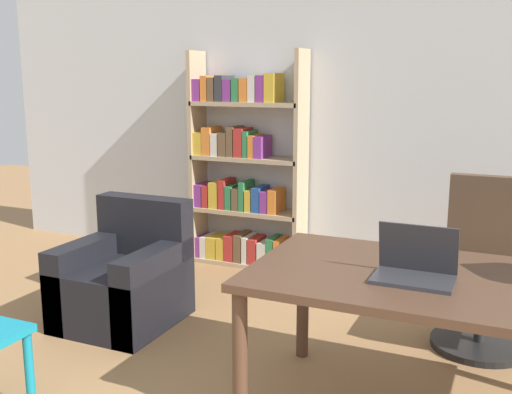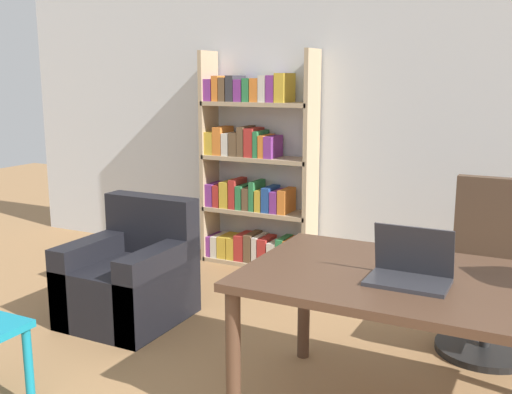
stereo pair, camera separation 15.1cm
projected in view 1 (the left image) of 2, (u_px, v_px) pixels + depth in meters
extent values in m
cube|color=silver|center=(421.00, 111.00, 4.59)|extent=(8.00, 0.06, 2.70)
cube|color=#4C3323|center=(440.00, 282.00, 2.69)|extent=(1.72, 0.96, 0.04)
cylinder|color=#4C3323|center=(240.00, 362.00, 2.71)|extent=(0.07, 0.07, 0.69)
cylinder|color=#4C3323|center=(303.00, 300.00, 3.46)|extent=(0.07, 0.07, 0.69)
cube|color=#2D2D33|center=(413.00, 280.00, 2.63)|extent=(0.35, 0.23, 0.02)
cube|color=#2D2D33|center=(418.00, 248.00, 2.69)|extent=(0.35, 0.06, 0.23)
cube|color=white|center=(418.00, 247.00, 2.69)|extent=(0.31, 0.05, 0.20)
cylinder|color=black|center=(478.00, 344.00, 3.63)|extent=(0.57, 0.57, 0.04)
cylinder|color=#262626|center=(480.00, 317.00, 3.59)|extent=(0.06, 0.06, 0.31)
cube|color=#4C3828|center=(483.00, 285.00, 3.55)|extent=(0.51, 0.51, 0.10)
cube|color=#4C3828|center=(489.00, 222.00, 3.68)|extent=(0.49, 0.08, 0.57)
cylinder|color=teal|center=(30.00, 374.00, 2.86)|extent=(0.04, 0.04, 0.43)
cube|color=black|center=(122.00, 294.00, 3.96)|extent=(0.69, 0.73, 0.40)
cube|color=black|center=(145.00, 226.00, 4.14)|extent=(0.69, 0.16, 0.40)
cube|color=black|center=(90.00, 278.00, 4.05)|extent=(0.16, 0.73, 0.54)
cube|color=black|center=(155.00, 290.00, 3.84)|extent=(0.16, 0.73, 0.54)
cube|color=tan|center=(198.00, 158.00, 5.25)|extent=(0.04, 0.28, 1.83)
cube|color=tan|center=(301.00, 164.00, 4.86)|extent=(0.04, 0.28, 1.83)
cube|color=tan|center=(248.00, 262.00, 5.23)|extent=(0.96, 0.28, 0.04)
cube|color=#7F338C|center=(203.00, 245.00, 5.39)|extent=(0.04, 0.24, 0.18)
cube|color=silver|center=(209.00, 245.00, 5.37)|extent=(0.06, 0.24, 0.19)
cube|color=gold|center=(217.00, 246.00, 5.33)|extent=(0.09, 0.24, 0.19)
cube|color=gold|center=(225.00, 247.00, 5.30)|extent=(0.07, 0.24, 0.19)
cube|color=#B72D28|center=(234.00, 246.00, 5.26)|extent=(0.09, 0.24, 0.22)
cube|color=brown|center=(243.00, 246.00, 5.23)|extent=(0.07, 0.24, 0.24)
cube|color=silver|center=(249.00, 248.00, 5.20)|extent=(0.05, 0.24, 0.23)
cube|color=#B72D28|center=(257.00, 249.00, 5.17)|extent=(0.08, 0.24, 0.22)
cube|color=silver|center=(266.00, 252.00, 5.14)|extent=(0.08, 0.24, 0.20)
cube|color=#2D7F47|center=(274.00, 250.00, 5.11)|extent=(0.06, 0.24, 0.24)
cube|color=orange|center=(281.00, 252.00, 5.08)|extent=(0.05, 0.24, 0.23)
cube|color=tan|center=(248.00, 211.00, 5.14)|extent=(0.96, 0.28, 0.04)
cube|color=#7F338C|center=(204.00, 194.00, 5.29)|extent=(0.07, 0.24, 0.20)
cube|color=#B72D28|center=(211.00, 195.00, 5.27)|extent=(0.06, 0.24, 0.19)
cube|color=gold|center=(219.00, 194.00, 5.23)|extent=(0.08, 0.24, 0.23)
cube|color=#B72D28|center=(227.00, 193.00, 5.19)|extent=(0.06, 0.24, 0.25)
cube|color=#2D7F47|center=(233.00, 196.00, 5.17)|extent=(0.06, 0.24, 0.20)
cube|color=brown|center=(240.00, 198.00, 5.15)|extent=(0.06, 0.24, 0.19)
cube|color=#2D7F47|center=(247.00, 195.00, 5.12)|extent=(0.05, 0.24, 0.25)
cube|color=gold|center=(253.00, 199.00, 5.10)|extent=(0.05, 0.24, 0.18)
cube|color=#234C99|center=(260.00, 198.00, 5.07)|extent=(0.07, 0.24, 0.21)
cube|color=#7F338C|center=(268.00, 201.00, 5.04)|extent=(0.06, 0.24, 0.18)
cube|color=orange|center=(277.00, 200.00, 5.01)|extent=(0.07, 0.24, 0.20)
cube|color=tan|center=(247.00, 159.00, 5.05)|extent=(0.96, 0.28, 0.04)
cube|color=gold|center=(203.00, 143.00, 5.20)|extent=(0.08, 0.24, 0.19)
cube|color=orange|center=(212.00, 141.00, 5.16)|extent=(0.08, 0.24, 0.24)
cube|color=silver|center=(220.00, 144.00, 5.14)|extent=(0.06, 0.24, 0.19)
cube|color=brown|center=(228.00, 144.00, 5.10)|extent=(0.07, 0.24, 0.20)
cube|color=brown|center=(235.00, 141.00, 5.07)|extent=(0.06, 0.24, 0.25)
cube|color=#B72D28|center=(243.00, 142.00, 5.04)|extent=(0.08, 0.24, 0.24)
cube|color=#2D7F47|center=(250.00, 144.00, 5.02)|extent=(0.04, 0.24, 0.22)
cube|color=orange|center=(256.00, 146.00, 5.00)|extent=(0.05, 0.24, 0.19)
cube|color=#7F338C|center=(263.00, 147.00, 4.98)|extent=(0.07, 0.24, 0.18)
cube|color=tan|center=(247.00, 104.00, 4.96)|extent=(0.96, 0.28, 0.04)
cube|color=#7F338C|center=(202.00, 90.00, 5.11)|extent=(0.07, 0.24, 0.18)
cube|color=orange|center=(210.00, 88.00, 5.08)|extent=(0.06, 0.24, 0.21)
cube|color=brown|center=(217.00, 89.00, 5.06)|extent=(0.06, 0.24, 0.20)
cube|color=#333338|center=(224.00, 88.00, 5.02)|extent=(0.07, 0.24, 0.21)
cube|color=#7F338C|center=(232.00, 91.00, 5.00)|extent=(0.07, 0.24, 0.18)
cube|color=#2D7F47|center=(241.00, 90.00, 4.97)|extent=(0.06, 0.24, 0.19)
cube|color=orange|center=(249.00, 90.00, 4.94)|extent=(0.07, 0.24, 0.19)
cube|color=silver|center=(257.00, 89.00, 4.90)|extent=(0.06, 0.24, 0.21)
cube|color=#7F338C|center=(265.00, 89.00, 4.87)|extent=(0.07, 0.24, 0.22)
cube|color=gold|center=(274.00, 88.00, 4.84)|extent=(0.09, 0.24, 0.23)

